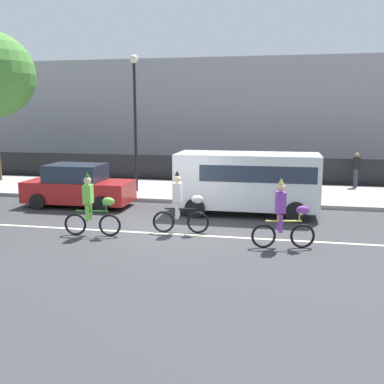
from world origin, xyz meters
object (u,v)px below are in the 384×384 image
object	(u,v)px
parade_cyclist_zebra	(181,206)
parked_car_red	(78,186)
parade_cyclist_purple	(284,218)
parked_van_white	(249,179)
pedestrian_onlooker	(356,169)
parade_cyclist_lime	(92,208)
street_lamp_post	(135,103)

from	to	relation	value
parade_cyclist_zebra	parked_car_red	distance (m)	5.66
parade_cyclist_purple	parade_cyclist_zebra	bearing A→B (deg)	162.56
parade_cyclist_purple	parked_car_red	distance (m)	8.77
parked_van_white	pedestrian_onlooker	xyz separation A→B (m)	(4.53, 5.89, -0.27)
parade_cyclist_lime	pedestrian_onlooker	world-z (taller)	parade_cyclist_lime
parade_cyclist_purple	parked_van_white	world-z (taller)	parked_van_white
parade_cyclist_lime	parade_cyclist_purple	distance (m)	5.53
pedestrian_onlooker	street_lamp_post	bearing A→B (deg)	-162.93
parade_cyclist_lime	street_lamp_post	world-z (taller)	street_lamp_post
parade_cyclist_lime	parade_cyclist_zebra	bearing A→B (deg)	18.36
parade_cyclist_lime	street_lamp_post	size ratio (longest dim) A/B	0.33
parade_cyclist_purple	parade_cyclist_lime	bearing A→B (deg)	178.66
parade_cyclist_purple	street_lamp_post	distance (m)	9.91
parade_cyclist_lime	parade_cyclist_purple	world-z (taller)	same
parade_cyclist_zebra	parade_cyclist_purple	bearing A→B (deg)	-17.44
parked_van_white	parade_cyclist_lime	bearing A→B (deg)	-138.29
parade_cyclist_zebra	pedestrian_onlooker	distance (m)	10.93
parade_cyclist_zebra	parked_car_red	xyz separation A→B (m)	(-4.77, 3.04, -0.06)
parade_cyclist_purple	street_lamp_post	size ratio (longest dim) A/B	0.33
parade_cyclist_lime	parked_car_red	world-z (taller)	parade_cyclist_lime
street_lamp_post	parade_cyclist_lime	bearing A→B (deg)	-82.64
parade_cyclist_zebra	parked_van_white	size ratio (longest dim) A/B	0.38
pedestrian_onlooker	parade_cyclist_lime	bearing A→B (deg)	-132.24
parked_van_white	pedestrian_onlooker	size ratio (longest dim) A/B	3.09
parade_cyclist_lime	pedestrian_onlooker	xyz separation A→B (m)	(8.83, 9.72, 0.17)
parade_cyclist_zebra	pedestrian_onlooker	size ratio (longest dim) A/B	1.19
parked_car_red	street_lamp_post	bearing A→B (deg)	63.93
parade_cyclist_lime	parade_cyclist_zebra	distance (m)	2.62
parked_van_white	street_lamp_post	world-z (taller)	street_lamp_post
parade_cyclist_lime	parked_car_red	size ratio (longest dim) A/B	0.47
street_lamp_post	pedestrian_onlooker	bearing A→B (deg)	17.07
parade_cyclist_zebra	parked_van_white	xyz separation A→B (m)	(1.81, 3.01, 0.44)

